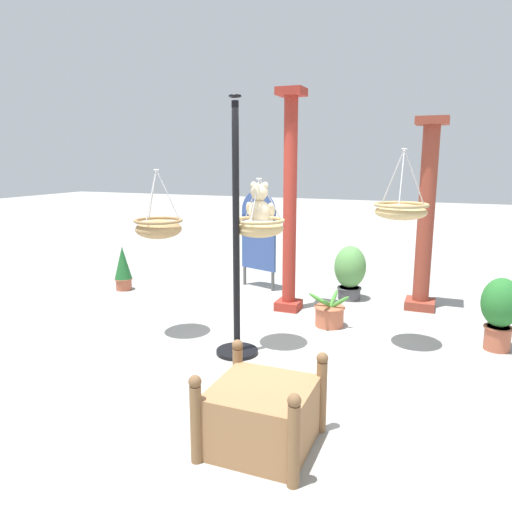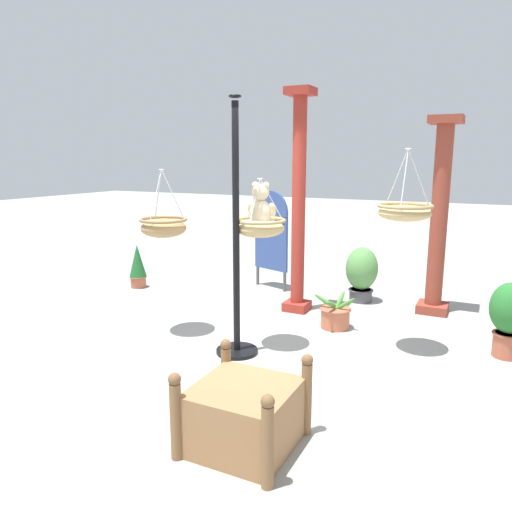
{
  "view_description": "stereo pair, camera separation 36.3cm",
  "coord_description": "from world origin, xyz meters",
  "px_view_note": "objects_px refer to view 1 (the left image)",
  "views": [
    {
      "loc": [
        1.8,
        -4.4,
        2.02
      ],
      "look_at": [
        -0.02,
        0.1,
        1.04
      ],
      "focal_mm": 34.02,
      "sensor_mm": 36.0,
      "label": 1
    },
    {
      "loc": [
        2.13,
        -4.25,
        2.02
      ],
      "look_at": [
        -0.02,
        0.1,
        1.04
      ],
      "focal_mm": 34.02,
      "sensor_mm": 36.0,
      "label": 2
    }
  ],
  "objects_px": {
    "potted_plant_flowering_red": "(123,268)",
    "potted_plant_tall_leafy": "(350,271)",
    "display_pole_central": "(236,277)",
    "wooden_planter_box": "(262,413)",
    "hanging_basket_right_low": "(401,210)",
    "greenhouse_pillar_left": "(426,220)",
    "potted_plant_fern_front": "(329,313)",
    "greenhouse_pillar_right": "(290,207)",
    "hanging_basket_left_high": "(159,228)",
    "display_sign_board": "(258,231)",
    "teddy_bear": "(260,207)",
    "potted_plant_bushy_green": "(500,310)",
    "hanging_basket_with_teddy": "(259,227)"
  },
  "relations": [
    {
      "from": "potted_plant_flowering_red",
      "to": "potted_plant_tall_leafy",
      "type": "distance_m",
      "value": 3.48
    },
    {
      "from": "display_pole_central",
      "to": "wooden_planter_box",
      "type": "xyz_separation_m",
      "value": [
        0.85,
        -1.46,
        -0.58
      ]
    },
    {
      "from": "hanging_basket_right_low",
      "to": "greenhouse_pillar_left",
      "type": "height_order",
      "value": "greenhouse_pillar_left"
    },
    {
      "from": "potted_plant_fern_front",
      "to": "potted_plant_flowering_red",
      "type": "relative_size",
      "value": 0.78
    },
    {
      "from": "greenhouse_pillar_left",
      "to": "greenhouse_pillar_right",
      "type": "relative_size",
      "value": 0.88
    },
    {
      "from": "hanging_basket_left_high",
      "to": "greenhouse_pillar_right",
      "type": "xyz_separation_m",
      "value": [
        1.04,
        1.5,
        0.13
      ]
    },
    {
      "from": "display_pole_central",
      "to": "display_sign_board",
      "type": "xyz_separation_m",
      "value": [
        -0.78,
        2.57,
        0.08
      ]
    },
    {
      "from": "teddy_bear",
      "to": "potted_plant_flowering_red",
      "type": "distance_m",
      "value": 3.38
    },
    {
      "from": "potted_plant_fern_front",
      "to": "greenhouse_pillar_left",
      "type": "bearing_deg",
      "value": 50.01
    },
    {
      "from": "greenhouse_pillar_right",
      "to": "display_sign_board",
      "type": "relative_size",
      "value": 1.88
    },
    {
      "from": "display_pole_central",
      "to": "greenhouse_pillar_left",
      "type": "relative_size",
      "value": 1.03
    },
    {
      "from": "wooden_planter_box",
      "to": "teddy_bear",
      "type": "bearing_deg",
      "value": 112.14
    },
    {
      "from": "teddy_bear",
      "to": "greenhouse_pillar_right",
      "type": "distance_m",
      "value": 1.4
    },
    {
      "from": "hanging_basket_left_high",
      "to": "potted_plant_fern_front",
      "type": "relative_size",
      "value": 1.41
    },
    {
      "from": "display_pole_central",
      "to": "greenhouse_pillar_left",
      "type": "xyz_separation_m",
      "value": [
        1.68,
        2.39,
        0.39
      ]
    },
    {
      "from": "potted_plant_flowering_red",
      "to": "potted_plant_bushy_green",
      "type": "relative_size",
      "value": 0.87
    },
    {
      "from": "teddy_bear",
      "to": "wooden_planter_box",
      "type": "relative_size",
      "value": 0.59
    },
    {
      "from": "hanging_basket_left_high",
      "to": "potted_plant_tall_leafy",
      "type": "xyz_separation_m",
      "value": [
        1.71,
        2.31,
        -0.84
      ]
    },
    {
      "from": "greenhouse_pillar_right",
      "to": "greenhouse_pillar_left",
      "type": "bearing_deg",
      "value": 23.57
    },
    {
      "from": "display_pole_central",
      "to": "display_sign_board",
      "type": "relative_size",
      "value": 1.7
    },
    {
      "from": "greenhouse_pillar_right",
      "to": "potted_plant_fern_front",
      "type": "distance_m",
      "value": 1.48
    },
    {
      "from": "hanging_basket_with_teddy",
      "to": "hanging_basket_left_high",
      "type": "bearing_deg",
      "value": -175.59
    },
    {
      "from": "teddy_bear",
      "to": "display_sign_board",
      "type": "height_order",
      "value": "teddy_bear"
    },
    {
      "from": "hanging_basket_left_high",
      "to": "potted_plant_bushy_green",
      "type": "relative_size",
      "value": 0.96
    },
    {
      "from": "greenhouse_pillar_right",
      "to": "wooden_planter_box",
      "type": "distance_m",
      "value": 3.43
    },
    {
      "from": "display_pole_central",
      "to": "potted_plant_fern_front",
      "type": "height_order",
      "value": "display_pole_central"
    },
    {
      "from": "hanging_basket_right_low",
      "to": "display_sign_board",
      "type": "xyz_separation_m",
      "value": [
        -2.29,
        1.8,
        -0.59
      ]
    },
    {
      "from": "teddy_bear",
      "to": "wooden_planter_box",
      "type": "height_order",
      "value": "teddy_bear"
    },
    {
      "from": "potted_plant_fern_front",
      "to": "potted_plant_bushy_green",
      "type": "distance_m",
      "value": 1.88
    },
    {
      "from": "hanging_basket_with_teddy",
      "to": "greenhouse_pillar_right",
      "type": "distance_m",
      "value": 1.42
    },
    {
      "from": "display_pole_central",
      "to": "potted_plant_tall_leafy",
      "type": "relative_size",
      "value": 3.31
    },
    {
      "from": "wooden_planter_box",
      "to": "potted_plant_tall_leafy",
      "type": "xyz_separation_m",
      "value": [
        -0.16,
        3.93,
        0.17
      ]
    },
    {
      "from": "teddy_bear",
      "to": "potted_plant_fern_front",
      "type": "relative_size",
      "value": 0.85
    },
    {
      "from": "potted_plant_tall_leafy",
      "to": "greenhouse_pillar_left",
      "type": "bearing_deg",
      "value": -4.61
    },
    {
      "from": "hanging_basket_left_high",
      "to": "potted_plant_bushy_green",
      "type": "distance_m",
      "value": 3.79
    },
    {
      "from": "hanging_basket_left_high",
      "to": "display_sign_board",
      "type": "relative_size",
      "value": 0.5
    },
    {
      "from": "greenhouse_pillar_left",
      "to": "potted_plant_tall_leafy",
      "type": "relative_size",
      "value": 3.22
    },
    {
      "from": "wooden_planter_box",
      "to": "potted_plant_tall_leafy",
      "type": "distance_m",
      "value": 3.94
    },
    {
      "from": "teddy_bear",
      "to": "potted_plant_flowering_red",
      "type": "relative_size",
      "value": 0.66
    },
    {
      "from": "teddy_bear",
      "to": "potted_plant_fern_front",
      "type": "height_order",
      "value": "teddy_bear"
    },
    {
      "from": "hanging_basket_right_low",
      "to": "potted_plant_bushy_green",
      "type": "xyz_separation_m",
      "value": [
        1.04,
        0.38,
        -1.05
      ]
    },
    {
      "from": "hanging_basket_right_low",
      "to": "greenhouse_pillar_left",
      "type": "distance_m",
      "value": 1.65
    },
    {
      "from": "greenhouse_pillar_left",
      "to": "greenhouse_pillar_right",
      "type": "bearing_deg",
      "value": -156.43
    },
    {
      "from": "greenhouse_pillar_left",
      "to": "hanging_basket_right_low",
      "type": "bearing_deg",
      "value": -96.04
    },
    {
      "from": "display_sign_board",
      "to": "potted_plant_fern_front",
      "type": "bearing_deg",
      "value": -42.51
    },
    {
      "from": "hanging_basket_left_high",
      "to": "wooden_planter_box",
      "type": "distance_m",
      "value": 2.68
    },
    {
      "from": "hanging_basket_with_teddy",
      "to": "hanging_basket_right_low",
      "type": "bearing_deg",
      "value": 20.72
    },
    {
      "from": "hanging_basket_left_high",
      "to": "hanging_basket_right_low",
      "type": "distance_m",
      "value": 2.61
    },
    {
      "from": "display_pole_central",
      "to": "potted_plant_fern_front",
      "type": "distance_m",
      "value": 1.55
    },
    {
      "from": "greenhouse_pillar_right",
      "to": "hanging_basket_left_high",
      "type": "bearing_deg",
      "value": -124.71
    }
  ]
}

